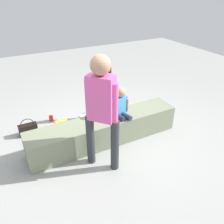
{
  "coord_description": "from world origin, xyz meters",
  "views": [
    {
      "loc": [
        -1.33,
        -2.78,
        2.32
      ],
      "look_at": [
        0.01,
        -0.24,
        0.68
      ],
      "focal_mm": 36.58,
      "sensor_mm": 36.0,
      "label": 1
    }
  ],
  "objects_px": {
    "child_seated": "(121,104)",
    "adult_standing": "(102,105)",
    "water_bottle_near_gift": "(78,128)",
    "handbag_black_leather": "(28,129)",
    "party_cup_red": "(51,118)",
    "cake_box_white": "(90,119)",
    "cake_plate": "(104,117)",
    "gift_bag": "(62,127)"
  },
  "relations": [
    {
      "from": "cake_box_white",
      "to": "child_seated",
      "type": "bearing_deg",
      "value": -68.41
    },
    {
      "from": "adult_standing",
      "to": "party_cup_red",
      "type": "distance_m",
      "value": 1.84
    },
    {
      "from": "child_seated",
      "to": "water_bottle_near_gift",
      "type": "distance_m",
      "value": 0.93
    },
    {
      "from": "party_cup_red",
      "to": "gift_bag",
      "type": "bearing_deg",
      "value": -82.37
    },
    {
      "from": "adult_standing",
      "to": "water_bottle_near_gift",
      "type": "distance_m",
      "value": 1.28
    },
    {
      "from": "party_cup_red",
      "to": "handbag_black_leather",
      "type": "distance_m",
      "value": 0.54
    },
    {
      "from": "water_bottle_near_gift",
      "to": "cake_box_white",
      "type": "xyz_separation_m",
      "value": [
        0.32,
        0.24,
        -0.02
      ]
    },
    {
      "from": "cake_plate",
      "to": "gift_bag",
      "type": "height_order",
      "value": "cake_plate"
    },
    {
      "from": "child_seated",
      "to": "party_cup_red",
      "type": "relative_size",
      "value": 4.65
    },
    {
      "from": "child_seated",
      "to": "cake_plate",
      "type": "xyz_separation_m",
      "value": [
        -0.28,
        0.05,
        -0.19
      ]
    },
    {
      "from": "party_cup_red",
      "to": "cake_box_white",
      "type": "bearing_deg",
      "value": -30.93
    },
    {
      "from": "cake_box_white",
      "to": "handbag_black_leather",
      "type": "bearing_deg",
      "value": 173.97
    },
    {
      "from": "adult_standing",
      "to": "gift_bag",
      "type": "distance_m",
      "value": 1.37
    },
    {
      "from": "child_seated",
      "to": "gift_bag",
      "type": "distance_m",
      "value": 1.13
    },
    {
      "from": "cake_plate",
      "to": "water_bottle_near_gift",
      "type": "bearing_deg",
      "value": 127.73
    },
    {
      "from": "gift_bag",
      "to": "handbag_black_leather",
      "type": "bearing_deg",
      "value": 155.88
    },
    {
      "from": "water_bottle_near_gift",
      "to": "cake_plate",
      "type": "bearing_deg",
      "value": -52.27
    },
    {
      "from": "adult_standing",
      "to": "party_cup_red",
      "type": "relative_size",
      "value": 15.54
    },
    {
      "from": "cake_plate",
      "to": "handbag_black_leather",
      "type": "bearing_deg",
      "value": 145.26
    },
    {
      "from": "gift_bag",
      "to": "cake_box_white",
      "type": "bearing_deg",
      "value": 12.04
    },
    {
      "from": "gift_bag",
      "to": "cake_box_white",
      "type": "relative_size",
      "value": 0.94
    },
    {
      "from": "handbag_black_leather",
      "to": "water_bottle_near_gift",
      "type": "bearing_deg",
      "value": -24.49
    },
    {
      "from": "adult_standing",
      "to": "cake_plate",
      "type": "distance_m",
      "value": 0.79
    },
    {
      "from": "party_cup_red",
      "to": "cake_plate",
      "type": "bearing_deg",
      "value": -58.42
    },
    {
      "from": "child_seated",
      "to": "adult_standing",
      "type": "bearing_deg",
      "value": -139.2
    },
    {
      "from": "cake_plate",
      "to": "water_bottle_near_gift",
      "type": "distance_m",
      "value": 0.62
    },
    {
      "from": "child_seated",
      "to": "handbag_black_leather",
      "type": "distance_m",
      "value": 1.68
    },
    {
      "from": "child_seated",
      "to": "cake_box_white",
      "type": "distance_m",
      "value": 0.94
    },
    {
      "from": "adult_standing",
      "to": "child_seated",
      "type": "bearing_deg",
      "value": 40.8
    },
    {
      "from": "gift_bag",
      "to": "cake_box_white",
      "type": "height_order",
      "value": "gift_bag"
    },
    {
      "from": "party_cup_red",
      "to": "water_bottle_near_gift",
      "type": "bearing_deg",
      "value": -62.89
    },
    {
      "from": "cake_plate",
      "to": "gift_bag",
      "type": "bearing_deg",
      "value": 137.2
    },
    {
      "from": "party_cup_red",
      "to": "cake_box_white",
      "type": "height_order",
      "value": "cake_box_white"
    },
    {
      "from": "child_seated",
      "to": "adult_standing",
      "type": "height_order",
      "value": "adult_standing"
    },
    {
      "from": "handbag_black_leather",
      "to": "child_seated",
      "type": "bearing_deg",
      "value": -30.42
    },
    {
      "from": "cake_box_white",
      "to": "gift_bag",
      "type": "bearing_deg",
      "value": -167.96
    },
    {
      "from": "child_seated",
      "to": "party_cup_red",
      "type": "bearing_deg",
      "value": 130.33
    },
    {
      "from": "cake_plate",
      "to": "party_cup_red",
      "type": "height_order",
      "value": "cake_plate"
    },
    {
      "from": "adult_standing",
      "to": "water_bottle_near_gift",
      "type": "relative_size",
      "value": 8.48
    },
    {
      "from": "party_cup_red",
      "to": "handbag_black_leather",
      "type": "xyz_separation_m",
      "value": [
        -0.46,
        -0.26,
        0.05
      ]
    },
    {
      "from": "child_seated",
      "to": "gift_bag",
      "type": "xyz_separation_m",
      "value": [
        -0.84,
        0.57,
        -0.51
      ]
    },
    {
      "from": "water_bottle_near_gift",
      "to": "handbag_black_leather",
      "type": "distance_m",
      "value": 0.86
    }
  ]
}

